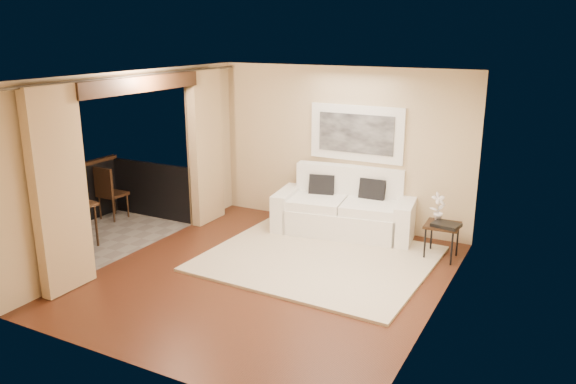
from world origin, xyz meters
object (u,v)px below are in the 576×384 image
Objects in this scene: sofa at (345,211)px; side_table at (442,228)px; balcony_chair_near at (72,206)px; orchid at (438,207)px; bistro_table at (70,209)px; balcony_chair_far at (108,189)px; ice_bucket at (69,194)px.

sofa is 4.48× the size of side_table.
balcony_chair_near reaches higher than side_table.
orchid is (1.57, -0.25, 0.36)m from sofa.
side_table is 0.73× the size of bistro_table.
orchid and balcony_chair_far have the same top height.
side_table is at bearing -20.59° from sofa.
bistro_table is at bearing -36.31° from balcony_chair_near.
balcony_chair_far is at bearing 111.00° from balcony_chair_near.
side_table is 0.55× the size of balcony_chair_far.
balcony_chair_near is 4.75× the size of ice_bucket.
sofa is at bearing 168.01° from side_table.
side_table is (1.67, -0.36, 0.09)m from sofa.
bistro_table is at bearing -41.83° from ice_bucket.
sofa is at bearing 170.80° from orchid.
sofa is 3.26× the size of bistro_table.
orchid is 0.46× the size of balcony_chair_near.
ice_bucket is (-0.16, 0.14, 0.18)m from bistro_table.
sofa reaches higher than side_table.
orchid is 5.54m from bistro_table.
bistro_table is 3.63× the size of ice_bucket.
side_table is 0.31m from orchid.
bistro_table is at bearing -151.32° from sofa.
balcony_chair_near reaches higher than bistro_table.
balcony_chair_near is (-0.31, 0.32, -0.09)m from bistro_table.
sofa is 4.33m from bistro_table.
bistro_table is at bearing -154.72° from orchid.
side_table is at bearing 23.89° from bistro_table.
orchid is at bearing 25.28° from bistro_table.
bistro_table is (-5.11, -2.26, 0.17)m from side_table.
balcony_chair_far reaches higher than bistro_table.
orchid is 0.45× the size of balcony_chair_far.
side_table is at bearing -168.03° from balcony_chair_far.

